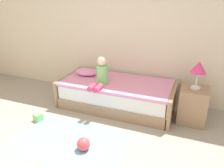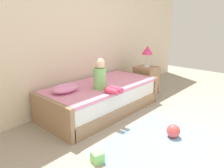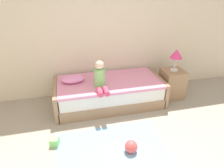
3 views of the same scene
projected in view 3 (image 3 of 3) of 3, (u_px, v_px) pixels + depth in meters
wall_rear at (99, 25)px, 3.88m from camera, size 7.20×0.10×2.90m
bed at (109, 92)px, 3.92m from camera, size 2.11×1.00×0.50m
nightstand at (172, 84)px, 4.13m from camera, size 0.44×0.44×0.60m
table_lamp at (176, 55)px, 3.84m from camera, size 0.24×0.24×0.45m
child_figure at (100, 77)px, 3.47m from camera, size 0.20×0.51×0.50m
pillow at (73, 79)px, 3.72m from camera, size 0.44×0.30×0.13m
toy_ball at (131, 147)px, 2.81m from camera, size 0.19×0.19×0.19m
area_rug at (111, 151)px, 2.85m from camera, size 1.60×1.10×0.01m
toy_block at (55, 142)px, 2.94m from camera, size 0.15×0.15×0.13m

